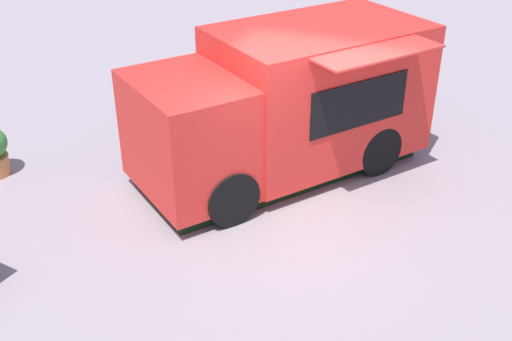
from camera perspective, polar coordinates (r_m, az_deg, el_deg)
The scene contains 3 objects.
ground_plane at distance 9.19m, azimuth 3.96°, elevation -4.09°, with size 40.00×40.00×0.00m, color #9F9098.
food_truck at distance 9.87m, azimuth 2.80°, elevation 5.78°, with size 4.98×4.33×2.30m.
trash_bin at distance 13.44m, azimuth 9.63°, elevation 8.82°, with size 0.57×0.57×0.83m.
Camera 1 is at (-7.19, -2.65, 5.06)m, focal length 44.00 mm.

